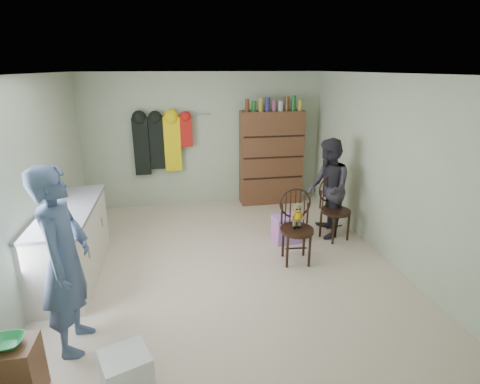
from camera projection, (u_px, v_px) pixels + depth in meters
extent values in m
plane|color=beige|center=(225.00, 262.00, 5.18)|extent=(5.00, 5.00, 0.00)
plane|color=#B7C5A5|center=(205.00, 140.00, 7.12)|extent=(4.50, 0.00, 4.50)
plane|color=#B7C5A5|center=(35.00, 185.00, 4.40)|extent=(0.00, 5.00, 5.00)
plane|color=#B7C5A5|center=(385.00, 168.00, 5.17)|extent=(0.00, 5.00, 5.00)
plane|color=white|center=(222.00, 74.00, 4.39)|extent=(5.00, 5.00, 0.00)
cube|color=silver|center=(71.00, 245.00, 4.71)|extent=(0.60, 1.80, 0.90)
cube|color=slate|center=(66.00, 210.00, 4.56)|extent=(0.64, 1.86, 0.04)
cylinder|color=#99999E|center=(89.00, 253.00, 4.31)|extent=(0.02, 0.02, 0.14)
cylinder|color=#99999E|center=(102.00, 222.00, 5.15)|extent=(0.02, 0.02, 0.14)
cube|color=brown|center=(15.00, 373.00, 2.96)|extent=(0.37, 0.32, 0.54)
imported|color=green|center=(7.00, 343.00, 2.87)|extent=(0.24, 0.24, 0.06)
cube|color=white|center=(126.00, 373.00, 3.09)|extent=(0.47, 0.46, 0.35)
cylinder|color=black|center=(297.00, 230.00, 5.06)|extent=(0.50, 0.50, 0.05)
cylinder|color=black|center=(287.00, 252.00, 4.99)|extent=(0.04, 0.04, 0.45)
cylinder|color=black|center=(309.00, 251.00, 5.01)|extent=(0.04, 0.04, 0.45)
cylinder|color=black|center=(283.00, 242.00, 5.28)|extent=(0.04, 0.04, 0.45)
cylinder|color=black|center=(304.00, 241.00, 5.31)|extent=(0.04, 0.04, 0.45)
torus|color=black|center=(295.00, 203.00, 5.13)|extent=(0.44, 0.07, 0.44)
cylinder|color=black|center=(282.00, 214.00, 5.16)|extent=(0.03, 0.03, 0.30)
cylinder|color=black|center=(308.00, 213.00, 5.18)|extent=(0.03, 0.03, 0.30)
cylinder|color=#FCCA03|center=(297.00, 216.00, 5.02)|extent=(0.11, 0.11, 0.10)
cylinder|color=#475128|center=(297.00, 223.00, 5.05)|extent=(0.07, 0.07, 0.16)
sphere|color=#9E7042|center=(297.00, 209.00, 4.99)|extent=(0.10, 0.10, 0.10)
cylinder|color=#475128|center=(298.00, 205.00, 4.97)|extent=(0.09, 0.09, 0.03)
cube|color=black|center=(299.00, 209.00, 4.94)|extent=(0.07, 0.01, 0.02)
cylinder|color=black|center=(336.00, 211.00, 5.77)|extent=(0.55, 0.55, 0.04)
cylinder|color=black|center=(333.00, 231.00, 5.66)|extent=(0.04, 0.04, 0.44)
cylinder|color=black|center=(348.00, 227.00, 5.78)|extent=(0.04, 0.04, 0.44)
cylinder|color=black|center=(321.00, 224.00, 5.91)|extent=(0.04, 0.04, 0.44)
cylinder|color=black|center=(335.00, 220.00, 6.04)|extent=(0.04, 0.04, 0.44)
torus|color=black|center=(330.00, 189.00, 5.82)|extent=(0.42, 0.15, 0.43)
cylinder|color=black|center=(321.00, 199.00, 5.78)|extent=(0.03, 0.03, 0.29)
cylinder|color=black|center=(338.00, 196.00, 5.93)|extent=(0.03, 0.03, 0.29)
cube|color=pink|center=(286.00, 229.00, 5.76)|extent=(0.42, 0.35, 0.41)
imported|color=#415478|center=(65.00, 261.00, 3.39)|extent=(0.47, 0.68, 1.80)
imported|color=#2D2B33|center=(328.00, 189.00, 5.80)|extent=(0.72, 0.85, 1.56)
cube|color=brown|center=(271.00, 158.00, 7.26)|extent=(1.20, 0.38, 1.80)
cube|color=black|center=(273.00, 178.00, 7.19)|extent=(1.16, 0.02, 0.03)
cube|color=black|center=(274.00, 158.00, 7.06)|extent=(1.16, 0.02, 0.03)
cube|color=black|center=(274.00, 136.00, 6.94)|extent=(1.16, 0.02, 0.03)
cylinder|color=#592D14|center=(247.00, 105.00, 6.76)|extent=(0.08, 0.08, 0.23)
cylinder|color=#19591E|center=(254.00, 106.00, 6.78)|extent=(0.09, 0.09, 0.19)
cylinder|color=#A59933|center=(261.00, 105.00, 6.80)|extent=(0.08, 0.08, 0.24)
cylinder|color=navy|center=(267.00, 104.00, 6.82)|extent=(0.09, 0.09, 0.25)
cylinder|color=#8C3F59|center=(274.00, 106.00, 6.85)|extent=(0.08, 0.08, 0.20)
cylinder|color=#B2B2B7|center=(281.00, 106.00, 6.87)|extent=(0.09, 0.09, 0.18)
cylinder|color=#592D14|center=(287.00, 104.00, 6.88)|extent=(0.08, 0.08, 0.27)
cylinder|color=#19591E|center=(294.00, 103.00, 6.90)|extent=(0.08, 0.08, 0.28)
cylinder|color=#A59933|center=(300.00, 105.00, 6.93)|extent=(0.09, 0.09, 0.20)
cylinder|color=#99999E|center=(183.00, 114.00, 6.84)|extent=(1.00, 0.02, 0.02)
cube|color=black|center=(142.00, 147.00, 6.82)|extent=(0.28, 0.10, 1.05)
cube|color=black|center=(157.00, 143.00, 6.86)|extent=(0.26, 0.10, 0.95)
cube|color=yellow|center=(173.00, 144.00, 6.91)|extent=(0.30, 0.10, 1.00)
cube|color=red|center=(186.00, 132.00, 6.88)|extent=(0.22, 0.10, 0.55)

